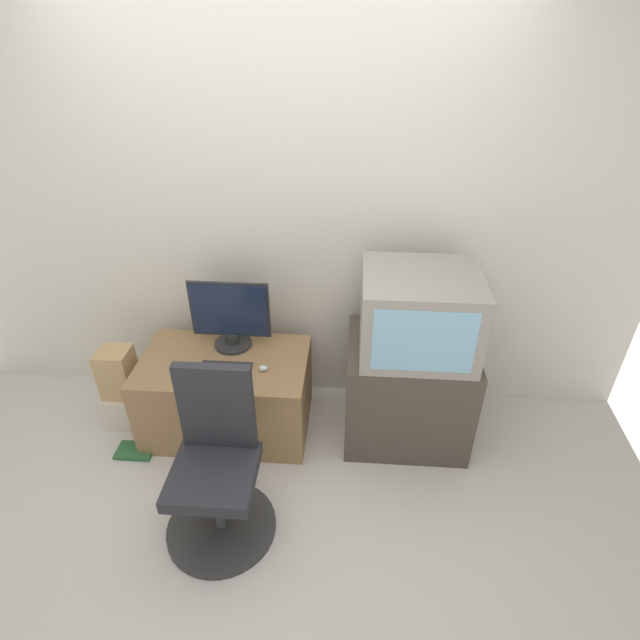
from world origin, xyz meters
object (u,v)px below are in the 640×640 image
object	(u,v)px
office_chair	(217,474)
cardboard_box_lower	(127,406)
crt_tv	(419,313)
book	(135,451)
mouse	(263,368)
main_monitor	(230,316)
keyboard	(226,368)

from	to	relation	value
office_chair	cardboard_box_lower	xyz separation A→B (m)	(-0.81, 0.71, -0.25)
crt_tv	book	size ratio (longest dim) A/B	2.82
mouse	book	bearing A→B (deg)	-165.23
crt_tv	book	distance (m)	1.90
office_chair	book	size ratio (longest dim) A/B	4.17
crt_tv	office_chair	xyz separation A→B (m)	(-1.00, -0.72, -0.53)
main_monitor	keyboard	world-z (taller)	main_monitor
main_monitor	crt_tv	size ratio (longest dim) A/B	0.77
main_monitor	office_chair	xyz separation A→B (m)	(0.10, -0.88, -0.37)
cardboard_box_lower	office_chair	bearing A→B (deg)	-41.39
keyboard	office_chair	distance (m)	0.66
main_monitor	mouse	bearing A→B (deg)	-46.63
main_monitor	office_chair	bearing A→B (deg)	-83.54
keyboard	office_chair	bearing A→B (deg)	-81.90
keyboard	book	size ratio (longest dim) A/B	1.35
office_chair	book	world-z (taller)	office_chair
mouse	book	distance (m)	0.97
crt_tv	cardboard_box_lower	size ratio (longest dim) A/B	2.57
mouse	cardboard_box_lower	distance (m)	1.03
book	main_monitor	bearing A→B (deg)	39.09
book	crt_tv	bearing A→B (deg)	10.11
keyboard	book	distance (m)	0.79
main_monitor	mouse	distance (m)	0.39
mouse	cardboard_box_lower	xyz separation A→B (m)	(-0.94, 0.08, -0.42)
keyboard	cardboard_box_lower	size ratio (longest dim) A/B	1.23
crt_tv	keyboard	bearing A→B (deg)	-175.48
main_monitor	mouse	world-z (taller)	main_monitor
keyboard	mouse	world-z (taller)	mouse
office_chair	cardboard_box_lower	size ratio (longest dim) A/B	3.81
main_monitor	mouse	size ratio (longest dim) A/B	9.01
keyboard	office_chair	size ratio (longest dim) A/B	0.32
cardboard_box_lower	main_monitor	bearing A→B (deg)	13.33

